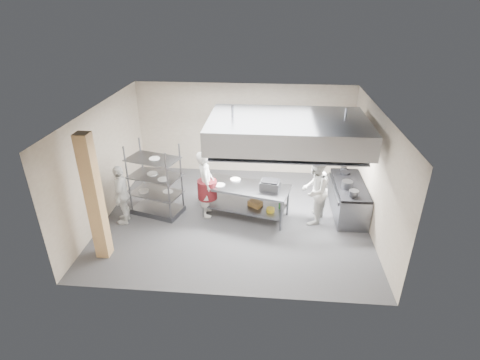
# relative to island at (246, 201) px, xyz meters

# --- Properties ---
(floor) EXTENTS (7.00, 7.00, 0.00)m
(floor) POSITION_rel_island_xyz_m (-0.28, -0.10, -0.46)
(floor) COLOR #2C2C2E
(floor) RESTS_ON ground
(ceiling) EXTENTS (7.00, 7.00, 0.00)m
(ceiling) POSITION_rel_island_xyz_m (-0.28, -0.10, 2.54)
(ceiling) COLOR silver
(ceiling) RESTS_ON wall_back
(wall_back) EXTENTS (7.00, 0.00, 7.00)m
(wall_back) POSITION_rel_island_xyz_m (-0.28, 2.90, 1.04)
(wall_back) COLOR #B0A08C
(wall_back) RESTS_ON ground
(wall_left) EXTENTS (0.00, 6.00, 6.00)m
(wall_left) POSITION_rel_island_xyz_m (-3.78, -0.10, 1.04)
(wall_left) COLOR #B0A08C
(wall_left) RESTS_ON ground
(wall_right) EXTENTS (0.00, 6.00, 6.00)m
(wall_right) POSITION_rel_island_xyz_m (3.22, -0.10, 1.04)
(wall_right) COLOR #B0A08C
(wall_right) RESTS_ON ground
(column) EXTENTS (0.30, 0.30, 3.00)m
(column) POSITION_rel_island_xyz_m (-3.18, -2.00, 1.04)
(column) COLOR tan
(column) RESTS_ON floor
(exhaust_hood) EXTENTS (4.00, 2.50, 0.60)m
(exhaust_hood) POSITION_rel_island_xyz_m (1.02, 0.30, 1.94)
(exhaust_hood) COLOR gray
(exhaust_hood) RESTS_ON ceiling
(hood_strip_a) EXTENTS (1.60, 0.12, 0.04)m
(hood_strip_a) POSITION_rel_island_xyz_m (0.12, 0.30, 1.62)
(hood_strip_a) COLOR white
(hood_strip_a) RESTS_ON exhaust_hood
(hood_strip_b) EXTENTS (1.60, 0.12, 0.04)m
(hood_strip_b) POSITION_rel_island_xyz_m (1.92, 0.30, 1.62)
(hood_strip_b) COLOR white
(hood_strip_b) RESTS_ON exhaust_hood
(wall_shelf) EXTENTS (1.50, 0.28, 0.04)m
(wall_shelf) POSITION_rel_island_xyz_m (1.52, 2.74, 1.04)
(wall_shelf) COLOR gray
(wall_shelf) RESTS_ON wall_back
(island) EXTENTS (2.48, 1.50, 0.91)m
(island) POSITION_rel_island_xyz_m (0.00, 0.00, 0.00)
(island) COLOR gray
(island) RESTS_ON floor
(island_worktop) EXTENTS (2.48, 1.50, 0.06)m
(island_worktop) POSITION_rel_island_xyz_m (0.00, 0.00, 0.42)
(island_worktop) COLOR gray
(island_worktop) RESTS_ON island
(island_undershelf) EXTENTS (2.27, 1.37, 0.04)m
(island_undershelf) POSITION_rel_island_xyz_m (0.00, -0.00, -0.16)
(island_undershelf) COLOR slate
(island_undershelf) RESTS_ON island
(pass_rack) EXTENTS (1.50, 1.13, 2.01)m
(pass_rack) POSITION_rel_island_xyz_m (-2.45, -0.03, 0.55)
(pass_rack) COLOR gray
(pass_rack) RESTS_ON floor
(cooking_range) EXTENTS (0.80, 2.00, 0.84)m
(cooking_range) POSITION_rel_island_xyz_m (2.80, 0.40, -0.04)
(cooking_range) COLOR gray
(cooking_range) RESTS_ON floor
(range_top) EXTENTS (0.78, 1.96, 0.06)m
(range_top) POSITION_rel_island_xyz_m (2.80, 0.40, 0.41)
(range_top) COLOR black
(range_top) RESTS_ON cooking_range
(chef_head) EXTENTS (0.59, 0.77, 1.87)m
(chef_head) POSITION_rel_island_xyz_m (-1.08, -0.02, 0.48)
(chef_head) COLOR white
(chef_head) RESTS_ON floor
(chef_line) EXTENTS (0.99, 1.11, 1.88)m
(chef_line) POSITION_rel_island_xyz_m (1.79, -0.13, 0.49)
(chef_line) COLOR white
(chef_line) RESTS_ON floor
(chef_plating) EXTENTS (0.54, 1.01, 1.64)m
(chef_plating) POSITION_rel_island_xyz_m (-3.20, -0.57, 0.36)
(chef_plating) COLOR silver
(chef_plating) RESTS_ON floor
(griddle) EXTENTS (0.55, 0.46, 0.24)m
(griddle) POSITION_rel_island_xyz_m (0.64, -0.14, 0.57)
(griddle) COLOR slate
(griddle) RESTS_ON island_worktop
(wicker_basket) EXTENTS (0.42, 0.39, 0.15)m
(wicker_basket) POSITION_rel_island_xyz_m (0.26, -0.02, -0.06)
(wicker_basket) COLOR #99683D
(wicker_basket) RESTS_ON island_undershelf
(stockpot) EXTENTS (0.29, 0.29, 0.20)m
(stockpot) POSITION_rel_island_xyz_m (2.66, 0.15, 0.54)
(stockpot) COLOR gray
(stockpot) RESTS_ON range_top
(plate_stack) EXTENTS (0.28, 0.28, 0.05)m
(plate_stack) POSITION_rel_island_xyz_m (-2.45, -0.03, 0.18)
(plate_stack) COLOR white
(plate_stack) RESTS_ON pass_rack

